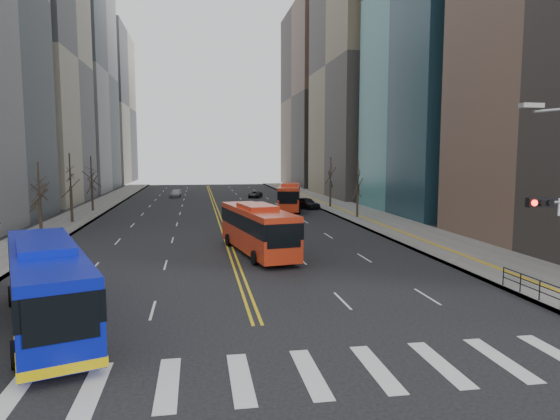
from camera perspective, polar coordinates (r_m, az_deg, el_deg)
The scene contains 14 objects.
ground at distance 17.65m, azimuth -0.49°, elevation -18.43°, with size 220.00×220.00×0.00m, color black.
sidewalk_right at distance 64.45m, azimuth 8.68°, elevation -0.26°, with size 7.00×130.00×0.15m, color slate.
sidewalk_left at distance 62.85m, azimuth -22.26°, elevation -0.83°, with size 5.00×130.00×0.15m, color slate.
crosswalk at distance 17.65m, azimuth -0.49°, elevation -18.41°, with size 26.70×4.00×0.01m.
centerline at distance 71.26m, azimuth -7.40°, elevation 0.33°, with size 0.55×100.00×0.01m.
office_towers at distance 85.99m, azimuth -7.90°, elevation 17.36°, with size 83.00×134.00×58.00m.
pedestrian_railing at distance 28.32m, azimuth 27.55°, elevation -7.81°, with size 0.06×6.06×1.02m.
street_trees at distance 50.67m, azimuth -14.77°, elevation 3.28°, with size 35.20×47.20×7.60m.
blue_bus at distance 23.79m, azimuth -25.13°, elevation -7.49°, with size 6.87×13.03×3.72m.
red_bus_near at distance 37.32m, azimuth -2.62°, elevation -1.88°, with size 4.75×12.07×3.72m.
red_bus_far at distance 66.46m, azimuth 1.12°, elevation 1.69°, with size 5.04×11.76×3.63m.
car_dark_mid at distance 68.65m, azimuth 3.05°, elevation 0.80°, with size 1.84×4.58×1.56m, color black.
car_silver at distance 89.28m, azimuth -11.85°, elevation 1.85°, with size 1.74×4.29×1.24m, color #9A9B9F.
car_dark_far at distance 86.61m, azimuth -2.85°, elevation 1.80°, with size 1.83×3.98×1.10m, color black.
Camera 1 is at (-2.49, -15.83, 7.39)m, focal length 32.00 mm.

